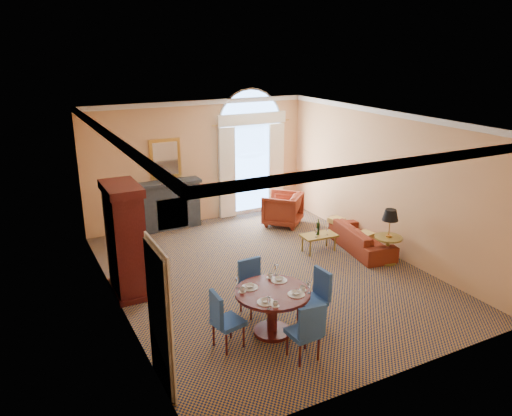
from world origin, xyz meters
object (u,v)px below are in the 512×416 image
dining_table (273,302)px  side_table (389,230)px  armchair (283,209)px  coffee_table (319,235)px  armoire (126,242)px  sofa (362,238)px

dining_table → side_table: bearing=19.9°
armchair → coffee_table: 1.94m
armoire → armchair: bearing=22.9°
dining_table → coffee_table: 3.62m
sofa → side_table: bearing=-167.0°
sofa → side_table: size_ratio=1.62×
dining_table → sofa: dining_table is taller
dining_table → armchair: (2.78, 4.43, -0.15)m
armoire → armchair: 4.94m
dining_table → sofa: (3.54, 2.11, -0.29)m
armoire → dining_table: 3.10m
sofa → armoire: bearing=95.0°
dining_table → coffee_table: (2.62, 2.50, -0.18)m
sofa → coffee_table: (-0.92, 0.39, 0.11)m
armoire → dining_table: size_ratio=1.75×
sofa → armchair: 2.45m
sofa → side_table: side_table is taller
armoire → sofa: bearing=-4.5°
dining_table → armchair: bearing=57.9°
armchair → side_table: bearing=60.8°
sofa → coffee_table: size_ratio=2.32×
coffee_table → side_table: (0.97, -1.20, 0.36)m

